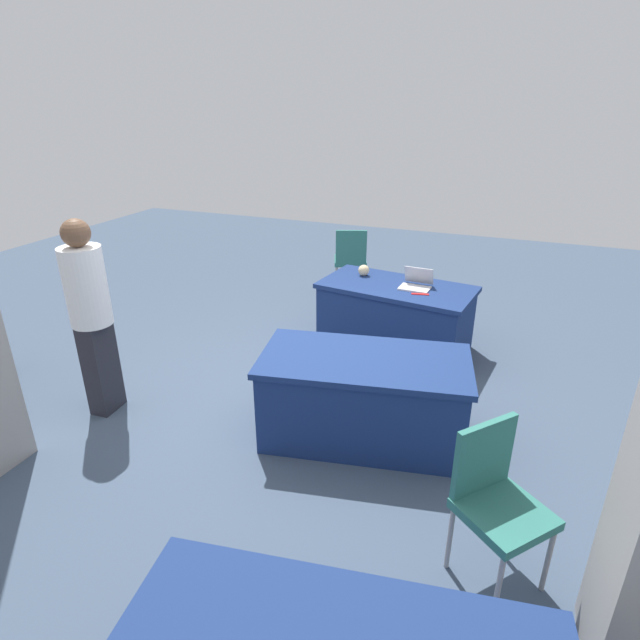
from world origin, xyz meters
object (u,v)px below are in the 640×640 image
at_px(chair_tucked_left, 496,496).
at_px(chair_tucked_right, 351,257).
at_px(yarn_ball, 364,270).
at_px(scissors_red, 420,294).
at_px(laptop_silver, 416,284).
at_px(person_attendee_standing, 90,309).
at_px(table_back_left, 363,398).
at_px(table_foreground, 395,316).

xyz_separation_m(chair_tucked_left, chair_tucked_right, (2.21, -4.13, 0.01)).
relative_size(chair_tucked_right, yarn_ball, 7.81).
bearing_deg(yarn_ball, scissors_red, 152.25).
distance_m(chair_tucked_left, laptop_silver, 2.98).
bearing_deg(yarn_ball, chair_tucked_right, -65.23).
bearing_deg(scissors_red, person_attendee_standing, 27.68).
relative_size(chair_tucked_left, chair_tucked_right, 0.99).
bearing_deg(person_attendee_standing, scissors_red, -53.29).
xyz_separation_m(table_back_left, laptop_silver, (-0.04, -1.77, 0.40)).
xyz_separation_m(chair_tucked_left, scissors_red, (0.95, -2.59, 0.17)).
bearing_deg(yarn_ball, person_attendee_standing, 55.23).
relative_size(table_back_left, chair_tucked_left, 1.84).
bearing_deg(table_foreground, table_back_left, 95.39).
height_order(table_back_left, chair_tucked_right, chair_tucked_right).
relative_size(person_attendee_standing, scissors_red, 9.68).
relative_size(chair_tucked_left, yarn_ball, 7.72).
xyz_separation_m(chair_tucked_left, yarn_ball, (1.68, -2.97, 0.23)).
bearing_deg(chair_tucked_left, table_foreground, -115.26).
distance_m(table_foreground, yarn_ball, 0.64).
relative_size(table_back_left, chair_tucked_right, 1.82).
bearing_deg(person_attendee_standing, chair_tucked_right, -21.16).
distance_m(chair_tucked_right, yarn_ball, 1.29).
height_order(chair_tucked_left, chair_tucked_right, chair_tucked_right).
bearing_deg(table_foreground, yarn_ball, -23.53).
height_order(yarn_ball, scissors_red, yarn_ball).
bearing_deg(yarn_ball, laptop_silver, 163.41).
bearing_deg(person_attendee_standing, table_foreground, -47.01).
bearing_deg(table_foreground, chair_tucked_left, 114.06).
bearing_deg(table_foreground, chair_tucked_right, -54.19).
height_order(table_foreground, yarn_ball, yarn_ball).
bearing_deg(chair_tucked_right, chair_tucked_left, -81.93).
xyz_separation_m(chair_tucked_right, scissors_red, (-1.26, 1.54, 0.16)).
bearing_deg(laptop_silver, person_attendee_standing, 47.82).
distance_m(laptop_silver, yarn_ball, 0.67).
bearing_deg(chair_tucked_left, scissors_red, -119.15).
bearing_deg(table_back_left, scissors_red, -94.51).
bearing_deg(laptop_silver, table_foreground, 3.86).
distance_m(chair_tucked_right, scissors_red, 2.00).
distance_m(table_back_left, chair_tucked_left, 1.49).
relative_size(yarn_ball, scissors_red, 0.70).
distance_m(table_foreground, chair_tucked_right, 1.67).
distance_m(chair_tucked_left, yarn_ball, 3.42).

